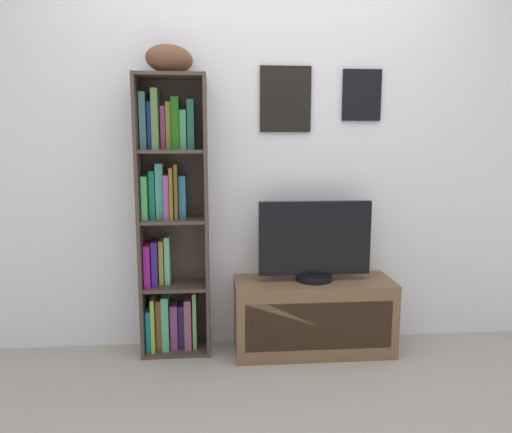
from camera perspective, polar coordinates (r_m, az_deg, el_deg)
back_wall at (r=3.04m, az=0.63°, el=8.97°), size 4.80×0.08×2.58m
bookshelf at (r=2.95m, az=-10.06°, el=-0.72°), size 0.41×0.24×1.66m
football at (r=2.92m, az=-10.12°, el=17.75°), size 0.33×0.28×0.16m
tv_stand at (r=3.06m, az=6.74°, el=-11.48°), size 0.96×0.36×0.45m
television at (r=2.93m, az=6.91°, el=-3.00°), size 0.67×0.22×0.48m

